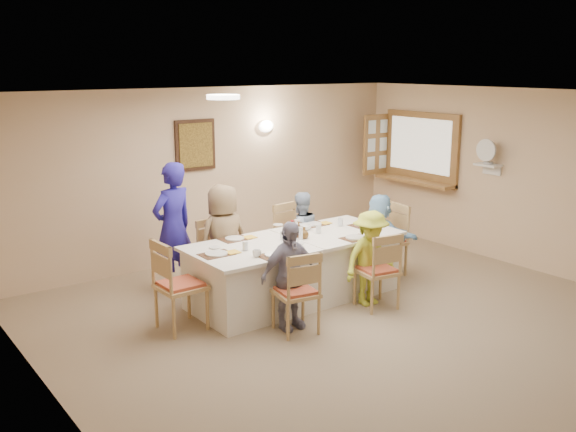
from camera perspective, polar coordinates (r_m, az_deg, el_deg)
ground at (r=7.10m, az=8.19°, el=-10.18°), size 7.00×7.00×0.00m
room_walls at (r=6.64m, az=8.62°, el=1.89°), size 7.00×7.00×7.00m
wall_picture at (r=9.20m, az=-8.23°, el=6.26°), size 0.62×0.05×0.72m
wall_sconce at (r=9.78m, az=-1.96°, el=7.99°), size 0.26×0.09×0.18m
ceiling_light at (r=7.09m, az=-5.78°, el=10.48°), size 0.36×0.36×0.05m
serving_hatch at (r=10.58m, az=11.76°, el=5.95°), size 0.06×1.50×1.15m
hatch_sill at (r=10.57m, az=11.19°, el=3.08°), size 0.30×1.50×0.05m
shutter_door at (r=10.91m, az=7.85°, el=6.32°), size 0.55×0.04×1.00m
fan_shelf at (r=9.69m, az=17.36°, el=4.35°), size 0.22×0.36×0.03m
desk_fan at (r=9.65m, az=17.32°, el=5.22°), size 0.30×0.30×0.28m
dining_table at (r=7.85m, az=0.65°, el=-4.72°), size 2.68×1.13×0.76m
chair_back_left at (r=8.15m, az=-6.14°, el=-3.54°), size 0.49×0.49×0.92m
chair_back_right at (r=8.78m, az=0.61°, el=-2.06°), size 0.51×0.51×0.96m
chair_front_left at (r=6.88m, az=0.70°, el=-6.66°), size 0.52×0.52×0.92m
chair_front_right at (r=7.63m, az=7.92°, el=-4.72°), size 0.52×0.52×0.93m
chair_left_end at (r=7.03m, az=-9.52°, el=-5.99°), size 0.50×0.50×1.02m
chair_right_end at (r=8.81m, az=8.72°, el=-2.12°), size 0.52×0.52×0.98m
diner_back_left at (r=7.98m, az=-5.74°, el=-2.11°), size 0.71×0.49×1.39m
diner_back_right at (r=8.66m, az=1.10°, el=-1.61°), size 0.72×0.65×1.16m
diner_front_left at (r=6.93m, az=0.10°, el=-5.33°), size 0.72×0.34×1.20m
diner_front_right at (r=7.68m, az=7.32°, el=-3.74°), size 0.75×0.44×1.15m
diner_right_end at (r=8.70m, az=8.13°, el=-1.73°), size 1.15×0.61×1.14m
caregiver at (r=8.14m, az=-10.19°, el=-1.01°), size 0.79×0.68×1.65m
placemat_fl at (r=7.08m, az=-1.16°, el=-3.52°), size 0.37×0.28×0.01m
plate_fl at (r=7.07m, az=-1.16°, el=-3.45°), size 0.23×0.23×0.01m
napkin_fl at (r=7.14m, az=0.25°, el=-3.31°), size 0.15×0.15×0.01m
placemat_fr at (r=7.80m, az=6.04°, el=-1.98°), size 0.35×0.26×0.01m
plate_fr at (r=7.80m, az=6.04°, el=-1.90°), size 0.25×0.25×0.02m
napkin_fr at (r=7.89m, az=7.25°, el=-1.79°), size 0.15×0.15×0.01m
placemat_bl at (r=7.75m, az=-4.77°, el=-2.06°), size 0.35×0.26×0.01m
plate_bl at (r=7.75m, az=-4.77°, el=-1.99°), size 0.23×0.23×0.01m
napkin_bl at (r=7.80m, az=-3.45°, el=-1.88°), size 0.14×0.14×0.01m
placemat_br at (r=8.42m, az=2.18°, el=-0.76°), size 0.38×0.28×0.01m
plate_br at (r=8.42m, az=2.18°, el=-0.70°), size 0.24×0.24×0.02m
napkin_br at (r=8.49m, az=3.34°, el=-0.61°), size 0.14×0.14×0.01m
placemat_le at (r=7.16m, az=-6.39°, el=-3.41°), size 0.36×0.27×0.01m
plate_le at (r=7.15m, az=-6.39°, el=-3.33°), size 0.25×0.25×0.02m
napkin_le at (r=7.20m, az=-4.95°, el=-3.21°), size 0.15×0.15×0.01m
placemat_re at (r=8.44m, az=6.72°, el=-0.81°), size 0.36×0.26×0.01m
plate_re at (r=8.44m, az=6.72°, el=-0.74°), size 0.24×0.24×0.02m
napkin_re at (r=8.53m, az=7.84°, el=-0.65°), size 0.15×0.15×0.01m
teacup_a at (r=7.03m, az=-2.78°, el=-3.35°), size 0.17×0.17×0.08m
teacup_b at (r=8.39m, az=0.84°, el=-0.57°), size 0.12×0.12×0.07m
bowl_a at (r=7.39m, az=0.43°, el=-2.56°), size 0.31×0.31×0.06m
bowl_b at (r=8.16m, az=1.41°, el=-1.02°), size 0.23×0.23×0.06m
condiment_ketchup at (r=7.72m, az=0.36°, el=-1.20°), size 0.12×0.13×0.23m
condiment_brown at (r=7.81m, az=0.95°, el=-1.19°), size 0.14×0.14×0.19m
condiment_malt at (r=7.75m, az=1.45°, el=-1.49°), size 0.16×0.16×0.14m
drinking_glass at (r=7.68m, az=-0.46°, el=-1.74°), size 0.07×0.07×0.10m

